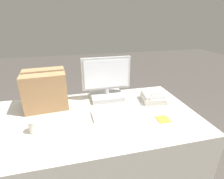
# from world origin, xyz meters

# --- Properties ---
(office_desk) EXTENTS (1.80, 0.90, 0.74)m
(office_desk) POSITION_xyz_m (0.00, 0.00, 0.37)
(office_desk) COLOR beige
(office_desk) RESTS_ON ground_plane
(monitor) EXTENTS (0.44, 0.26, 0.39)m
(monitor) POSITION_xyz_m (0.25, 0.30, 0.88)
(monitor) COLOR #B7B7B7
(monitor) RESTS_ON office_desk
(keyboard) EXTENTS (0.42, 0.17, 0.03)m
(keyboard) POSITION_xyz_m (0.28, -0.02, 0.75)
(keyboard) COLOR silver
(keyboard) RESTS_ON office_desk
(desk_phone) EXTENTS (0.22, 0.22, 0.08)m
(desk_phone) POSITION_xyz_m (0.65, 0.14, 0.77)
(desk_phone) COLOR beige
(desk_phone) RESTS_ON office_desk
(paper_cup_right) EXTENTS (0.07, 0.07, 0.09)m
(paper_cup_right) POSITION_xyz_m (-0.33, -0.11, 0.78)
(paper_cup_right) COLOR white
(paper_cup_right) RESTS_ON office_desk
(spoon) EXTENTS (0.09, 0.12, 0.00)m
(spoon) POSITION_xyz_m (0.79, -0.26, 0.74)
(spoon) COLOR silver
(spoon) RESTS_ON office_desk
(cardboard_box) EXTENTS (0.36, 0.30, 0.31)m
(cardboard_box) POSITION_xyz_m (-0.28, 0.26, 0.89)
(cardboard_box) COLOR #9E754C
(cardboard_box) RESTS_ON office_desk
(sticky_note_pad) EXTENTS (0.09, 0.09, 0.01)m
(sticky_note_pad) POSITION_xyz_m (0.59, -0.17, 0.74)
(sticky_note_pad) COLOR gold
(sticky_note_pad) RESTS_ON office_desk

